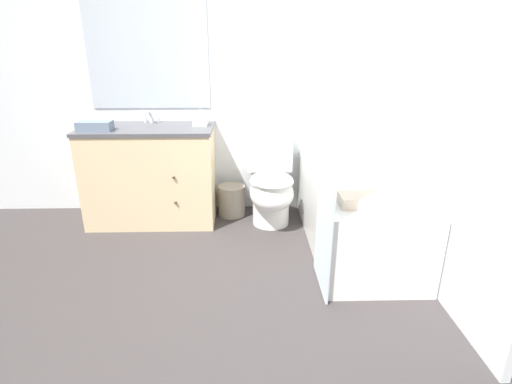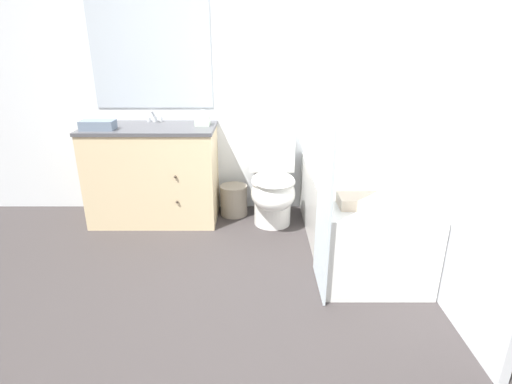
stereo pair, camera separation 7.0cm
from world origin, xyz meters
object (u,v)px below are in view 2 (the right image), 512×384
object	(u,v)px
vanity_cabinet	(154,173)
toilet	(273,185)
bathtub	(356,212)
bath_towel_folded	(364,201)
wastebasket	(234,200)
sink_faucet	(154,118)
tissue_box	(203,120)
soap_dispenser	(203,119)
hand_towel_folded	(98,125)

from	to	relation	value
vanity_cabinet	toilet	world-z (taller)	vanity_cabinet
bathtub	bath_towel_folded	world-z (taller)	bath_towel_folded
vanity_cabinet	wastebasket	world-z (taller)	vanity_cabinet
sink_faucet	tissue_box	bearing A→B (deg)	-17.39
sink_faucet	wastebasket	distance (m)	1.06
bathtub	soap_dispenser	size ratio (longest dim) A/B	11.80
wastebasket	bathtub	bearing A→B (deg)	-30.88
sink_faucet	bath_towel_folded	size ratio (longest dim) A/B	0.43
bathtub	hand_towel_folded	bearing A→B (deg)	170.01
bathtub	wastebasket	bearing A→B (deg)	149.12
bathtub	soap_dispenser	xyz separation A→B (m)	(-1.27, 0.57, 0.65)
bathtub	bath_towel_folded	distance (m)	0.64
hand_towel_folded	bath_towel_folded	size ratio (longest dim) A/B	0.84
wastebasket	soap_dispenser	world-z (taller)	soap_dispenser
bath_towel_folded	sink_faucet	bearing A→B (deg)	142.37
wastebasket	hand_towel_folded	bearing A→B (deg)	-168.20
toilet	hand_towel_folded	world-z (taller)	hand_towel_folded
vanity_cabinet	soap_dispenser	bearing A→B (deg)	6.32
bathtub	bath_towel_folded	xyz separation A→B (m)	(-0.10, -0.55, 0.32)
tissue_box	bathtub	bearing A→B (deg)	-23.99
sink_faucet	toilet	bearing A→B (deg)	-14.24
toilet	bath_towel_folded	size ratio (longest dim) A/B	2.50
tissue_box	soap_dispenser	xyz separation A→B (m)	(0.00, 0.00, 0.01)
wastebasket	vanity_cabinet	bearing A→B (deg)	-172.92
wastebasket	bath_towel_folded	xyz separation A→B (m)	(0.92, -1.16, 0.46)
bath_towel_folded	toilet	bearing A→B (deg)	119.26
tissue_box	bath_towel_folded	distance (m)	1.65
toilet	hand_towel_folded	bearing A→B (deg)	-177.61
sink_faucet	bathtub	size ratio (longest dim) A/B	0.09
vanity_cabinet	soap_dispenser	size ratio (longest dim) A/B	8.48
vanity_cabinet	soap_dispenser	world-z (taller)	soap_dispenser
soap_dispenser	hand_towel_folded	world-z (taller)	soap_dispenser
soap_dispenser	sink_faucet	bearing A→B (deg)	163.00
wastebasket	bath_towel_folded	distance (m)	1.54
vanity_cabinet	hand_towel_folded	distance (m)	0.63
sink_faucet	soap_dispenser	world-z (taller)	soap_dispenser
vanity_cabinet	toilet	bearing A→B (deg)	-4.31
wastebasket	tissue_box	distance (m)	0.82
sink_faucet	bath_towel_folded	bearing A→B (deg)	-37.63
sink_faucet	bath_towel_folded	distance (m)	2.09
sink_faucet	wastebasket	size ratio (longest dim) A/B	0.49
toilet	bathtub	size ratio (longest dim) A/B	0.52
soap_dispenser	toilet	bearing A→B (deg)	-12.12
soap_dispenser	hand_towel_folded	size ratio (longest dim) A/B	0.49
vanity_cabinet	sink_faucet	distance (m)	0.50
vanity_cabinet	sink_faucet	size ratio (longest dim) A/B	8.07
sink_faucet	tissue_box	world-z (taller)	sink_faucet
wastebasket	tissue_box	bearing A→B (deg)	-171.15
bathtub	hand_towel_folded	world-z (taller)	hand_towel_folded
hand_towel_folded	bath_towel_folded	distance (m)	2.25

